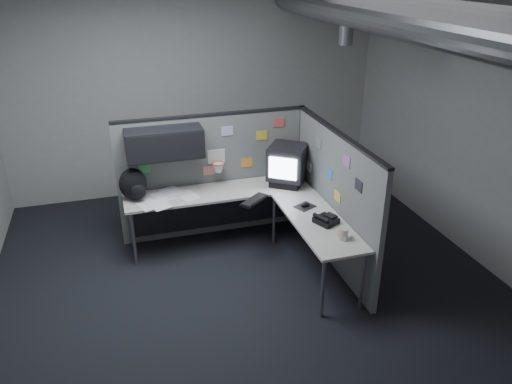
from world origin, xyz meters
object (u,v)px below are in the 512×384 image
object	(u,v)px
desk	(243,207)
monitor	(287,164)
keyboard	(254,200)
backpack	(133,185)
phone	(326,220)

from	to	relation	value
desk	monitor	size ratio (longest dim) A/B	3.75
monitor	keyboard	size ratio (longest dim) A/B	1.51
desk	backpack	size ratio (longest dim) A/B	5.83
backpack	phone	bearing A→B (deg)	-32.37
desk	monitor	world-z (taller)	monitor
backpack	monitor	bearing A→B (deg)	-2.95
desk	backpack	bearing A→B (deg)	165.27
phone	backpack	world-z (taller)	backpack
monitor	backpack	bearing A→B (deg)	167.28
monitor	phone	distance (m)	1.15
keyboard	phone	size ratio (longest dim) A/B	1.40
keyboard	backpack	distance (m)	1.44
desk	phone	xyz separation A→B (m)	(0.69, -0.87, 0.16)
keyboard	backpack	world-z (taller)	backpack
phone	monitor	bearing A→B (deg)	77.10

